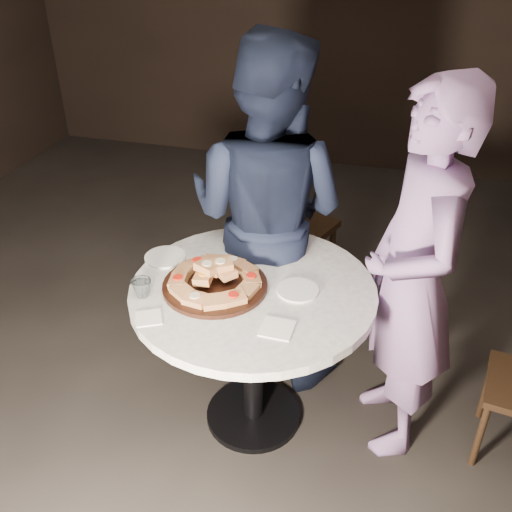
% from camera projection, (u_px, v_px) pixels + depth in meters
% --- Properties ---
extents(floor, '(7.00, 7.00, 0.00)m').
position_uv_depth(floor, '(225.00, 417.00, 2.95)').
color(floor, black).
rests_on(floor, ground).
extents(table, '(1.17, 1.17, 0.82)m').
position_uv_depth(table, '(253.00, 314.00, 2.60)').
color(table, black).
rests_on(table, ground).
extents(serving_board, '(0.57, 0.57, 0.02)m').
position_uv_depth(serving_board, '(215.00, 285.00, 2.51)').
color(serving_board, black).
rests_on(serving_board, table).
extents(focaccia_pile, '(0.41, 0.41, 0.11)m').
position_uv_depth(focaccia_pile, '(214.00, 277.00, 2.49)').
color(focaccia_pile, '#B07444').
rests_on(focaccia_pile, serving_board).
extents(plate_left, '(0.26, 0.26, 0.01)m').
position_uv_depth(plate_left, '(165.00, 257.00, 2.72)').
color(plate_left, white).
rests_on(plate_left, table).
extents(plate_right, '(0.19, 0.19, 0.01)m').
position_uv_depth(plate_right, '(298.00, 290.00, 2.49)').
color(plate_right, white).
rests_on(plate_right, table).
extents(water_glass, '(0.10, 0.10, 0.08)m').
position_uv_depth(water_glass, '(142.00, 288.00, 2.44)').
color(water_glass, silver).
rests_on(water_glass, table).
extents(napkin_near, '(0.14, 0.14, 0.01)m').
position_uv_depth(napkin_near, '(149.00, 318.00, 2.33)').
color(napkin_near, white).
rests_on(napkin_near, table).
extents(napkin_far, '(0.13, 0.13, 0.01)m').
position_uv_depth(napkin_far, '(277.00, 328.00, 2.27)').
color(napkin_far, white).
rests_on(napkin_far, table).
extents(chair_far, '(0.62, 0.64, 1.02)m').
position_uv_depth(chair_far, '(281.00, 223.00, 3.50)').
color(chair_far, black).
rests_on(chair_far, ground).
extents(diner_navy, '(1.01, 0.86, 1.83)m').
position_uv_depth(diner_navy, '(267.00, 215.00, 2.90)').
color(diner_navy, black).
rests_on(diner_navy, ground).
extents(diner_teal, '(0.61, 0.75, 1.77)m').
position_uv_depth(diner_teal, '(412.00, 281.00, 2.44)').
color(diner_teal, slate).
rests_on(diner_teal, ground).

